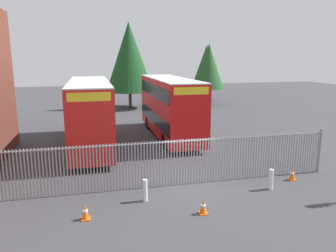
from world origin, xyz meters
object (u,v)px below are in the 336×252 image
bollard_near_left (145,190)px  double_decker_bus_behind_fence_left (169,105)px  traffic_cone_mid_forecourt (85,212)px  double_decker_bus_near_gate (90,111)px  traffic_cone_near_kerb (292,174)px  traffic_cone_by_gate (203,207)px  bollard_center_front (271,179)px

bollard_near_left → double_decker_bus_behind_fence_left: bearing=71.2°
bollard_near_left → traffic_cone_mid_forecourt: bollard_near_left is taller
double_decker_bus_near_gate → double_decker_bus_behind_fence_left: size_ratio=1.00×
bollard_near_left → traffic_cone_near_kerb: bearing=5.1°
traffic_cone_by_gate → traffic_cone_near_kerb: bearing=22.9°
bollard_near_left → traffic_cone_by_gate: bollard_near_left is taller
bollard_near_left → traffic_cone_mid_forecourt: size_ratio=1.61×
double_decker_bus_near_gate → double_decker_bus_behind_fence_left: 6.04m
double_decker_bus_near_gate → traffic_cone_by_gate: (4.08, -10.83, -2.13)m
double_decker_bus_near_gate → double_decker_bus_behind_fence_left: bearing=15.9°
traffic_cone_by_gate → traffic_cone_mid_forecourt: (-4.40, 0.59, 0.00)m
double_decker_bus_behind_fence_left → traffic_cone_by_gate: size_ratio=18.32×
bollard_near_left → bollard_center_front: size_ratio=1.00×
bollard_center_front → traffic_cone_by_gate: 4.09m
double_decker_bus_behind_fence_left → traffic_cone_mid_forecourt: bearing=-117.2°
bollard_center_front → traffic_cone_mid_forecourt: (-8.19, -0.92, -0.19)m
traffic_cone_near_kerb → double_decker_bus_behind_fence_left: bearing=110.0°
traffic_cone_mid_forecourt → traffic_cone_near_kerb: bearing=9.8°
bollard_near_left → traffic_cone_mid_forecourt: bearing=-156.7°
double_decker_bus_behind_fence_left → traffic_cone_mid_forecourt: (-6.12, -11.90, -2.13)m
double_decker_bus_near_gate → traffic_cone_near_kerb: bearing=-41.9°
bollard_near_left → traffic_cone_by_gate: bearing=-39.6°
double_decker_bus_behind_fence_left → traffic_cone_mid_forecourt: double_decker_bus_behind_fence_left is taller
traffic_cone_mid_forecourt → traffic_cone_near_kerb: same height
double_decker_bus_near_gate → traffic_cone_mid_forecourt: size_ratio=18.32×
double_decker_bus_behind_fence_left → bollard_center_front: double_decker_bus_behind_fence_left is taller
traffic_cone_near_kerb → bollard_center_front: bearing=-154.6°
bollard_near_left → traffic_cone_near_kerb: 7.45m
bollard_center_front → traffic_cone_near_kerb: size_ratio=1.61×
double_decker_bus_behind_fence_left → bollard_near_left: (-3.70, -10.85, -1.95)m
traffic_cone_by_gate → traffic_cone_near_kerb: 5.91m
double_decker_bus_behind_fence_left → traffic_cone_near_kerb: size_ratio=18.32×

